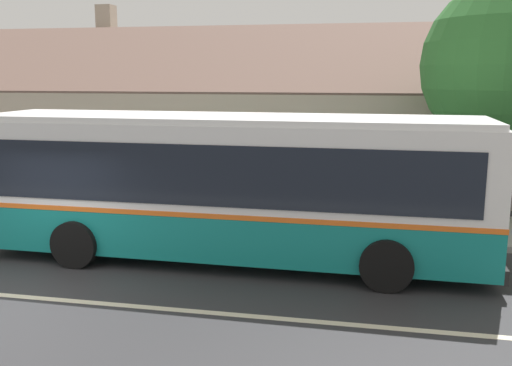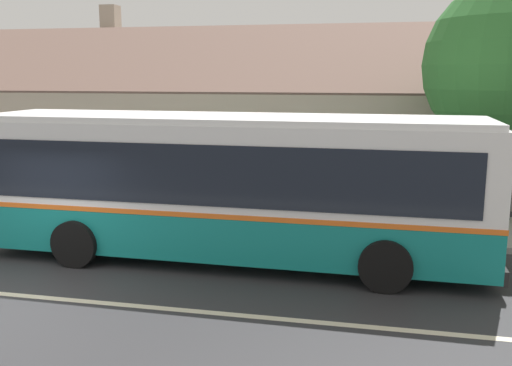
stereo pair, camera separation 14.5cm
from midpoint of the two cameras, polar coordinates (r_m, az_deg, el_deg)
The scene contains 5 objects.
ground_plane at distance 11.52m, azimuth -23.33°, elevation -10.35°, with size 300.00×300.00×0.00m, color #2D2D30.
sidewalk_far at distance 16.52m, azimuth -11.51°, elevation -3.09°, with size 60.00×3.00×0.15m, color #9E9E99.
lane_divider_stripe at distance 11.51m, azimuth -23.33°, elevation -10.33°, with size 60.00×0.16×0.01m, color beige.
community_building at distance 23.31m, azimuth 1.71°, elevation 5.52°, with size 28.52×10.68×6.94m.
transit_bus at distance 12.25m, azimuth -3.08°, elevation -0.02°, with size 10.96×2.87×3.13m.
Camera 1 is at (6.28, -8.75, 3.99)m, focal length 40.00 mm.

